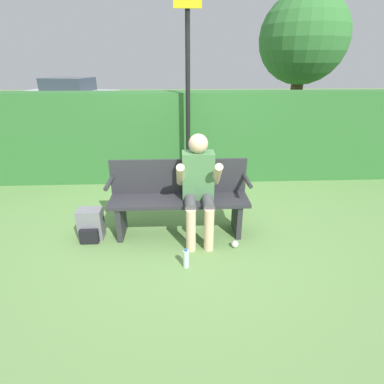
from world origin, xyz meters
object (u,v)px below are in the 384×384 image
Objects in this scene: backpack at (91,225)px; tree at (303,40)px; water_bottle at (186,259)px; signpost at (188,88)px; parked_car at (70,94)px; park_bench at (179,197)px; person_seated at (198,183)px.

backpack is 0.11× the size of tree.
tree reaches higher than water_bottle.
parked_car is (-4.84, 9.10, -0.99)m from signpost.
water_bottle is at bearing -92.64° from signpost.
parked_car reaches higher than backpack.
park_bench is at bearing -124.52° from tree.
signpost is 0.85× the size of tree.
park_bench is 0.83m from water_bottle.
parked_car is at bearing 112.85° from water_bottle.
signpost is at bearing -48.61° from parked_car.
signpost is 10.35m from parked_car.
signpost is (-0.07, 1.53, 0.91)m from person_seated.
parked_car is (-4.90, 10.63, -0.08)m from person_seated.
tree is (3.95, 4.32, 2.23)m from backpack.
park_bench is 7.59× the size of water_bottle.
person_seated is at bearing -87.52° from signpost.
tree is at bearing 47.54° from backpack.
tree reaches higher than park_bench.
parked_car is (-3.61, 10.64, 0.44)m from backpack.
park_bench is 1.82m from signpost.
water_bottle is (1.13, -0.61, -0.08)m from backpack.
signpost is at bearing 83.52° from park_bench.
signpost is (0.16, 1.41, 1.14)m from park_bench.
backpack is at bearing 151.80° from water_bottle.
backpack is at bearing -128.57° from signpost.
backpack reaches higher than water_bottle.
tree reaches higher than signpost.
water_bottle is (0.06, -0.73, -0.38)m from park_bench.
backpack is 6.26m from tree.
backpack is 1.28m from water_bottle.
backpack is (-1.07, -0.13, -0.30)m from park_bench.
park_bench is at bearing 152.70° from person_seated.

